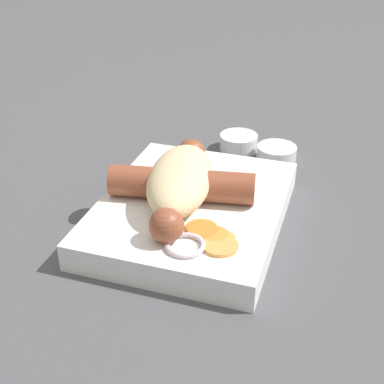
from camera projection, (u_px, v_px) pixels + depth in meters
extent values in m
plane|color=#4C4C51|center=(192.00, 223.00, 0.61)|extent=(3.00, 3.00, 0.00)
cube|color=white|center=(192.00, 211.00, 0.61)|extent=(0.25, 0.20, 0.03)
ellipsoid|color=beige|center=(180.00, 180.00, 0.59)|extent=(0.16, 0.09, 0.05)
cylinder|color=brown|center=(181.00, 185.00, 0.59)|extent=(0.06, 0.16, 0.04)
sphere|color=brown|center=(191.00, 153.00, 0.66)|extent=(0.04, 0.04, 0.04)
sphere|color=brown|center=(169.00, 226.00, 0.52)|extent=(0.04, 0.04, 0.04)
cylinder|color=orange|center=(215.00, 235.00, 0.54)|extent=(0.03, 0.03, 0.00)
cylinder|color=#F99E4C|center=(223.00, 238.00, 0.53)|extent=(0.03, 0.03, 0.00)
cylinder|color=orange|center=(203.00, 230.00, 0.54)|extent=(0.04, 0.04, 0.00)
cylinder|color=orange|center=(202.00, 229.00, 0.55)|extent=(0.04, 0.04, 0.00)
cylinder|color=#F99E4C|center=(220.00, 246.00, 0.52)|extent=(0.04, 0.04, 0.00)
torus|color=silver|center=(185.00, 245.00, 0.52)|extent=(0.04, 0.04, 0.01)
cylinder|color=white|center=(276.00, 154.00, 0.74)|extent=(0.05, 0.05, 0.02)
cylinder|color=#4C662D|center=(276.00, 159.00, 0.74)|extent=(0.04, 0.04, 0.01)
cylinder|color=white|center=(239.00, 142.00, 0.77)|extent=(0.05, 0.05, 0.02)
cylinder|color=#4C662D|center=(238.00, 147.00, 0.77)|extent=(0.04, 0.04, 0.01)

